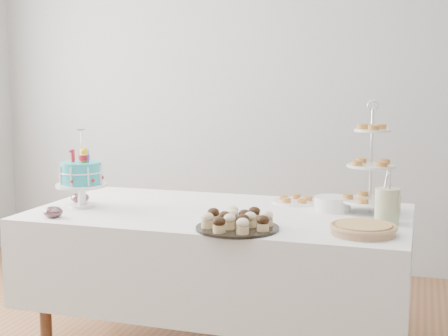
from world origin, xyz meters
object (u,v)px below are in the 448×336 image
(pie, at_px, (363,228))
(jam_bowl_b, at_px, (80,198))
(plate_stack, at_px, (332,204))
(jam_bowl_a, at_px, (53,212))
(birthday_cake, at_px, (82,186))
(cupcake_tray, at_px, (237,220))
(tiered_stand, at_px, (371,166))
(pastry_plate, at_px, (295,200))
(table, at_px, (220,254))
(utensil_pitcher, at_px, (387,205))

(pie, relative_size, jam_bowl_b, 2.99)
(plate_stack, bearing_deg, jam_bowl_a, -155.51)
(birthday_cake, relative_size, plate_stack, 2.20)
(cupcake_tray, distance_m, plate_stack, 0.65)
(pie, distance_m, plate_stack, 0.52)
(birthday_cake, xyz_separation_m, tiered_stand, (1.47, 0.32, 0.13))
(jam_bowl_b, bearing_deg, pastry_plate, 17.62)
(pie, xyz_separation_m, jam_bowl_a, (-1.49, -0.11, 0.00))
(jam_bowl_a, bearing_deg, birthday_cake, 89.04)
(jam_bowl_a, bearing_deg, plate_stack, 24.49)
(plate_stack, relative_size, jam_bowl_b, 1.92)
(birthday_cake, height_order, jam_bowl_a, birthday_cake)
(jam_bowl_a, xyz_separation_m, jam_bowl_b, (-0.07, 0.37, 0.00))
(birthday_cake, height_order, jam_bowl_b, birthday_cake)
(pie, bearing_deg, jam_bowl_b, 170.44)
(pie, bearing_deg, pastry_plate, 124.32)
(plate_stack, relative_size, jam_bowl_a, 1.98)
(table, xyz_separation_m, pastry_plate, (0.33, 0.34, 0.24))
(table, distance_m, birthday_cake, 0.82)
(birthday_cake, bearing_deg, jam_bowl_b, 121.31)
(cupcake_tray, height_order, pastry_plate, cupcake_tray)
(cupcake_tray, relative_size, tiered_stand, 0.66)
(pastry_plate, height_order, jam_bowl_a, jam_bowl_a)
(jam_bowl_b, bearing_deg, plate_stack, 8.85)
(tiered_stand, bearing_deg, jam_bowl_b, -172.21)
(table, distance_m, utensil_pitcher, 0.90)
(birthday_cake, bearing_deg, tiered_stand, 8.33)
(pastry_plate, relative_size, jam_bowl_a, 2.59)
(table, xyz_separation_m, pie, (0.75, -0.28, 0.25))
(tiered_stand, bearing_deg, pastry_plate, 160.28)
(cupcake_tray, distance_m, pastry_plate, 0.71)
(birthday_cake, height_order, cupcake_tray, birthday_cake)
(cupcake_tray, bearing_deg, pie, 7.84)
(cupcake_tray, xyz_separation_m, plate_stack, (0.35, 0.55, -0.01))
(cupcake_tray, height_order, tiered_stand, tiered_stand)
(jam_bowl_b, bearing_deg, tiered_stand, 7.79)
(cupcake_tray, height_order, pie, cupcake_tray)
(birthday_cake, bearing_deg, plate_stack, 10.07)
(birthday_cake, xyz_separation_m, jam_bowl_a, (-0.00, -0.27, -0.09))
(birthday_cake, bearing_deg, jam_bowl_a, -94.86)
(pie, distance_m, tiered_stand, 0.52)
(table, height_order, pastry_plate, pastry_plate)
(table, distance_m, jam_bowl_b, 0.85)
(pastry_plate, relative_size, utensil_pitcher, 0.95)
(utensil_pitcher, bearing_deg, jam_bowl_b, -160.19)
(birthday_cake, distance_m, plate_stack, 1.32)
(plate_stack, distance_m, utensil_pitcher, 0.37)
(tiered_stand, height_order, pastry_plate, tiered_stand)
(plate_stack, height_order, pastry_plate, plate_stack)
(pie, xyz_separation_m, jam_bowl_b, (-1.56, 0.26, 0.00))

